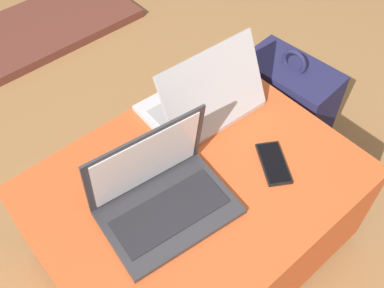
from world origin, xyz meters
The scene contains 7 objects.
ground_plane centered at (0.00, 0.00, 0.00)m, with size 14.00×14.00×0.00m, color #9E7042.
ottoman centered at (0.00, 0.00, 0.21)m, with size 0.89×0.70×0.42m.
laptop_near centered at (-0.12, 0.00, 0.47)m, with size 0.37×0.27×0.25m.
laptop_far centered at (0.19, 0.18, 0.47)m, with size 0.36×0.27×0.24m.
cell_phone centered at (0.20, -0.11, 0.42)m, with size 0.14×0.17×0.01m.
backpack centered at (0.60, 0.14, 0.20)m, with size 0.28×0.36×0.48m.
fireplace_hearth centered at (0.00, 1.47, 0.02)m, with size 1.40×0.50×0.04m.
Camera 1 is at (-0.49, -0.54, 1.46)m, focal length 42.00 mm.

